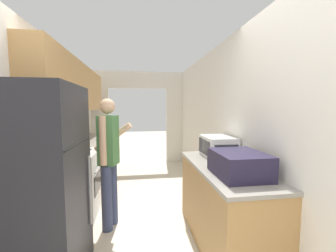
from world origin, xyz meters
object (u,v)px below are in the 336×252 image
(microwave, at_px, (218,146))
(knife, at_px, (80,145))
(refrigerator, at_px, (36,189))
(range_oven, at_px, (76,183))
(suitcase, at_px, (239,164))
(person, at_px, (109,159))

(microwave, height_order, knife, microwave)
(refrigerator, bearing_deg, range_oven, 92.39)
(refrigerator, distance_m, suitcase, 1.79)
(refrigerator, distance_m, knife, 1.84)
(person, height_order, suitcase, person)
(range_oven, bearing_deg, person, -38.23)
(microwave, distance_m, knife, 2.30)
(person, distance_m, knife, 1.18)
(suitcase, relative_size, knife, 1.93)
(suitcase, xyz_separation_m, knife, (-1.92, 1.86, -0.11))
(refrigerator, relative_size, range_oven, 1.66)
(range_oven, relative_size, microwave, 2.15)
(microwave, xyz_separation_m, knife, (-2.01, 1.12, -0.13))
(refrigerator, distance_m, range_oven, 1.31)
(range_oven, relative_size, suitcase, 1.88)
(range_oven, xyz_separation_m, knife, (-0.08, 0.58, 0.45))
(range_oven, bearing_deg, refrigerator, -87.61)
(suitcase, bearing_deg, refrigerator, 179.07)
(refrigerator, distance_m, person, 0.96)
(suitcase, relative_size, microwave, 1.14)
(refrigerator, bearing_deg, person, 59.77)
(range_oven, xyz_separation_m, suitcase, (1.84, -1.28, 0.56))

